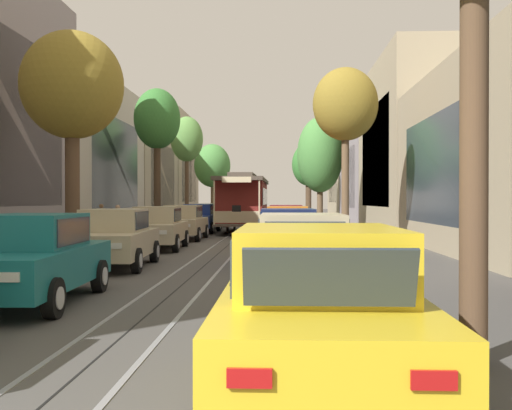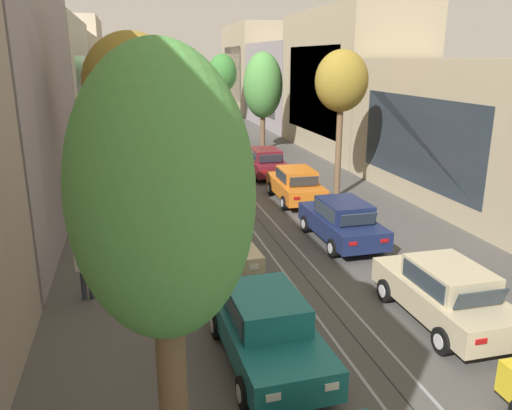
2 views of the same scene
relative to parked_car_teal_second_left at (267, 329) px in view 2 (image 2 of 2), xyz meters
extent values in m
plane|color=#4C4947|center=(2.31, 19.68, -0.80)|extent=(173.90, 173.90, 0.00)
cube|color=gray|center=(1.78, 24.64, -0.79)|extent=(0.08, 77.56, 0.01)
cube|color=gray|center=(2.84, 24.64, -0.79)|extent=(0.08, 77.56, 0.01)
cube|color=black|center=(2.31, 24.64, -0.80)|extent=(0.03, 77.56, 0.01)
cube|color=#2D3842|center=(-5.23, 10.73, 3.97)|extent=(0.04, 9.74, 6.35)
cube|color=beige|center=(-7.66, 24.64, 3.61)|extent=(4.91, 13.61, 8.81)
cube|color=#2D3842|center=(-5.23, 24.64, 3.17)|extent=(0.04, 9.74, 5.29)
cube|color=#BCAD93|center=(-7.24, 38.55, 3.41)|extent=(4.07, 13.61, 8.43)
cube|color=#2D3842|center=(-5.23, 38.55, 2.99)|extent=(0.04, 9.74, 5.06)
cube|color=#BCAD93|center=(-7.88, 52.46, 4.54)|extent=(5.34, 13.61, 10.68)
cube|color=#2D3842|center=(-5.23, 52.46, 4.01)|extent=(0.04, 9.74, 6.41)
cube|color=tan|center=(12.59, 10.73, 2.43)|extent=(5.53, 13.61, 6.46)
cube|color=#2D3842|center=(9.84, 10.73, 2.11)|extent=(0.04, 9.74, 3.88)
cube|color=tan|center=(12.65, 24.64, 4.04)|extent=(5.65, 13.61, 9.68)
cube|color=#2D3842|center=(9.84, 24.64, 3.56)|extent=(0.04, 9.74, 5.81)
cube|color=gray|center=(12.25, 38.55, 3.14)|extent=(4.85, 13.61, 7.87)
cube|color=#2D3842|center=(9.84, 38.55, 2.74)|extent=(0.04, 9.74, 4.72)
cube|color=tan|center=(11.95, 52.46, 4.37)|extent=(4.25, 13.61, 10.34)
cube|color=#2D3842|center=(9.84, 52.46, 3.85)|extent=(0.04, 9.74, 6.20)
cube|color=#196B70|center=(0.00, -0.04, -0.15)|extent=(1.95, 4.36, 0.66)
cube|color=#196B70|center=(0.00, 0.11, 0.48)|extent=(1.55, 2.11, 0.60)
cube|color=#2D3842|center=(0.03, -0.73, 0.46)|extent=(1.34, 0.27, 0.47)
cube|color=#2D3842|center=(-0.04, 1.29, 0.46)|extent=(1.30, 0.24, 0.45)
cube|color=#2D3842|center=(0.74, 0.14, 0.48)|extent=(0.09, 1.81, 0.47)
cube|color=#2D3842|center=(-0.75, 0.08, 0.48)|extent=(0.09, 1.81, 0.47)
cube|color=white|center=(0.63, -2.18, -0.05)|extent=(0.28, 0.05, 0.14)
cube|color=#B21414|center=(0.48, 2.14, -0.05)|extent=(0.28, 0.05, 0.12)
cube|color=white|center=(-0.48, -2.22, -0.05)|extent=(0.28, 0.05, 0.14)
cube|color=#B21414|center=(-0.63, 2.10, -0.05)|extent=(0.28, 0.05, 0.12)
cylinder|color=black|center=(0.93, -1.34, -0.48)|extent=(0.22, 0.65, 0.64)
cylinder|color=silver|center=(1.04, -1.34, -0.48)|extent=(0.03, 0.35, 0.35)
cylinder|color=black|center=(-0.83, -1.40, -0.48)|extent=(0.22, 0.65, 0.64)
cylinder|color=silver|center=(-0.94, -1.41, -0.48)|extent=(0.03, 0.35, 0.35)
cylinder|color=black|center=(0.83, 1.32, -0.48)|extent=(0.22, 0.65, 0.64)
cylinder|color=silver|center=(0.94, 1.33, -0.48)|extent=(0.03, 0.35, 0.35)
cylinder|color=black|center=(-0.92, 1.26, -0.48)|extent=(0.22, 0.65, 0.64)
cylinder|color=silver|center=(-1.03, 1.26, -0.48)|extent=(0.03, 0.35, 0.35)
cube|color=#C1B28E|center=(-0.09, 5.62, -0.15)|extent=(1.99, 4.38, 0.66)
cube|color=#C1B28E|center=(-0.10, 5.77, 0.48)|extent=(1.57, 2.13, 0.60)
cube|color=#2D3842|center=(-0.06, 4.93, 0.46)|extent=(1.34, 0.28, 0.47)
cube|color=#2D3842|center=(-0.15, 6.95, 0.46)|extent=(1.30, 0.26, 0.45)
cube|color=#2D3842|center=(0.65, 5.80, 0.48)|extent=(0.11, 1.81, 0.47)
cube|color=#2D3842|center=(-0.85, 5.73, 0.48)|extent=(0.11, 1.81, 0.47)
cube|color=white|center=(0.56, 3.48, -0.05)|extent=(0.28, 0.05, 0.14)
cube|color=#B21414|center=(0.37, 7.80, -0.05)|extent=(0.28, 0.05, 0.12)
cube|color=white|center=(-0.55, 3.43, -0.05)|extent=(0.28, 0.05, 0.14)
cube|color=#B21414|center=(-0.75, 7.75, -0.05)|extent=(0.28, 0.05, 0.12)
cylinder|color=black|center=(0.85, 4.32, -0.48)|extent=(0.23, 0.65, 0.64)
cylinder|color=silver|center=(0.96, 4.33, -0.48)|extent=(0.04, 0.35, 0.35)
cylinder|color=black|center=(-0.91, 4.25, -0.48)|extent=(0.23, 0.65, 0.64)
cylinder|color=silver|center=(-1.02, 4.24, -0.48)|extent=(0.04, 0.35, 0.35)
cylinder|color=black|center=(0.73, 6.99, -0.48)|extent=(0.23, 0.65, 0.64)
cylinder|color=silver|center=(0.84, 6.99, -0.48)|extent=(0.04, 0.35, 0.35)
cylinder|color=black|center=(-1.03, 6.91, -0.48)|extent=(0.23, 0.65, 0.64)
cylinder|color=silver|center=(-1.14, 6.90, -0.48)|extent=(0.04, 0.35, 0.35)
cube|color=#C1B28E|center=(-0.14, 11.51, -0.15)|extent=(1.96, 4.36, 0.66)
cube|color=#C1B28E|center=(-0.15, 11.66, 0.48)|extent=(1.55, 2.12, 0.60)
cube|color=#2D3842|center=(-0.12, 10.82, 0.46)|extent=(1.34, 0.27, 0.47)
cube|color=#2D3842|center=(-0.19, 12.84, 0.46)|extent=(1.30, 0.24, 0.45)
cube|color=#2D3842|center=(0.60, 11.69, 0.48)|extent=(0.10, 1.81, 0.47)
cube|color=#2D3842|center=(-0.89, 11.63, 0.48)|extent=(0.10, 1.81, 0.47)
cube|color=white|center=(0.50, 9.37, -0.05)|extent=(0.28, 0.05, 0.14)
cube|color=#B21414|center=(0.34, 13.69, -0.05)|extent=(0.28, 0.05, 0.12)
cube|color=white|center=(-0.62, 9.33, -0.05)|extent=(0.28, 0.05, 0.14)
cube|color=#B21414|center=(-0.78, 13.65, -0.05)|extent=(0.28, 0.05, 0.12)
cylinder|color=black|center=(0.79, 10.21, -0.48)|extent=(0.22, 0.65, 0.64)
cylinder|color=silver|center=(0.90, 10.22, -0.48)|extent=(0.03, 0.35, 0.35)
cylinder|color=black|center=(-0.97, 10.15, -0.48)|extent=(0.22, 0.65, 0.64)
cylinder|color=silver|center=(-1.08, 10.14, -0.48)|extent=(0.03, 0.35, 0.35)
cylinder|color=black|center=(0.69, 12.88, -0.48)|extent=(0.22, 0.65, 0.64)
cylinder|color=silver|center=(0.80, 12.88, -0.48)|extent=(0.03, 0.35, 0.35)
cylinder|color=black|center=(-1.07, 12.81, -0.48)|extent=(0.22, 0.65, 0.64)
cylinder|color=silver|center=(-1.18, 12.81, -0.48)|extent=(0.03, 0.35, 0.35)
cube|color=#C1B28E|center=(-0.06, 16.84, -0.15)|extent=(1.82, 4.31, 0.66)
cube|color=#C1B28E|center=(-0.06, 16.99, 0.48)|extent=(1.49, 2.07, 0.60)
cube|color=#2D3842|center=(-0.06, 16.15, 0.46)|extent=(1.33, 0.23, 0.47)
cube|color=#2D3842|center=(-0.05, 18.17, 0.46)|extent=(1.30, 0.20, 0.45)
cube|color=#2D3842|center=(0.69, 16.99, 0.48)|extent=(0.04, 1.81, 0.47)
cube|color=#2D3842|center=(-0.81, 17.00, 0.48)|extent=(0.04, 1.81, 0.47)
cube|color=white|center=(0.49, 14.68, -0.05)|extent=(0.28, 0.04, 0.14)
cube|color=#B21414|center=(0.51, 19.00, -0.05)|extent=(0.28, 0.04, 0.12)
cube|color=white|center=(-0.63, 14.68, -0.05)|extent=(0.28, 0.04, 0.14)
cube|color=#B21414|center=(-0.61, 19.00, -0.05)|extent=(0.28, 0.04, 0.12)
cylinder|color=black|center=(0.81, 15.50, -0.48)|extent=(0.20, 0.64, 0.64)
cylinder|color=silver|center=(0.92, 15.50, -0.48)|extent=(0.02, 0.35, 0.35)
cylinder|color=black|center=(-0.95, 15.51, -0.48)|extent=(0.20, 0.64, 0.64)
cylinder|color=silver|center=(-1.06, 15.51, -0.48)|extent=(0.02, 0.35, 0.35)
cylinder|color=black|center=(0.83, 18.17, -0.48)|extent=(0.20, 0.64, 0.64)
cylinder|color=silver|center=(0.94, 18.17, -0.48)|extent=(0.02, 0.35, 0.35)
cylinder|color=black|center=(-0.93, 18.18, -0.48)|extent=(0.20, 0.64, 0.64)
cylinder|color=silver|center=(-1.04, 18.18, -0.48)|extent=(0.02, 0.35, 0.35)
cube|color=#233D93|center=(-0.09, 22.70, -0.15)|extent=(1.99, 4.38, 0.66)
cube|color=#233D93|center=(-0.09, 22.85, 0.48)|extent=(1.57, 2.13, 0.60)
cube|color=#2D3842|center=(-0.12, 22.01, 0.46)|extent=(1.34, 0.28, 0.47)
cube|color=#2D3842|center=(-0.03, 24.03, 0.46)|extent=(1.30, 0.26, 0.45)
cube|color=#2D3842|center=(0.66, 22.81, 0.48)|extent=(0.11, 1.81, 0.47)
cube|color=#2D3842|center=(-0.83, 22.88, 0.48)|extent=(0.11, 1.81, 0.47)
cube|color=white|center=(0.37, 20.51, -0.05)|extent=(0.28, 0.05, 0.14)
cube|color=#B21414|center=(0.56, 24.83, -0.05)|extent=(0.28, 0.05, 0.12)
cube|color=white|center=(-0.75, 20.56, -0.05)|extent=(0.28, 0.05, 0.14)
cube|color=#B21414|center=(-0.55, 24.88, -0.05)|extent=(0.28, 0.05, 0.12)
cylinder|color=black|center=(0.73, 21.33, -0.48)|extent=(0.23, 0.65, 0.64)
cylinder|color=silver|center=(0.84, 21.32, -0.48)|extent=(0.04, 0.35, 0.35)
cylinder|color=black|center=(-1.03, 21.40, -0.48)|extent=(0.23, 0.65, 0.64)
cylinder|color=silver|center=(-1.14, 21.41, -0.48)|extent=(0.04, 0.35, 0.35)
cylinder|color=black|center=(0.85, 23.99, -0.48)|extent=(0.23, 0.65, 0.64)
cylinder|color=silver|center=(0.96, 23.98, -0.48)|extent=(0.04, 0.35, 0.35)
cylinder|color=black|center=(-0.91, 24.07, -0.48)|extent=(0.23, 0.65, 0.64)
cylinder|color=silver|center=(-1.02, 24.07, -0.48)|extent=(0.04, 0.35, 0.35)
cube|color=silver|center=(-0.21, 27.87, -0.15)|extent=(1.83, 4.31, 0.66)
cube|color=silver|center=(-0.21, 28.02, 0.48)|extent=(1.49, 2.08, 0.60)
cube|color=#2D3842|center=(-0.22, 27.18, 0.46)|extent=(1.33, 0.23, 0.47)
cube|color=#2D3842|center=(-0.20, 29.20, 0.46)|extent=(1.30, 0.21, 0.45)
cube|color=#2D3842|center=(0.54, 28.02, 0.48)|extent=(0.04, 1.81, 0.47)
cube|color=#2D3842|center=(-0.96, 28.03, 0.48)|extent=(0.04, 1.81, 0.47)
cube|color=white|center=(0.33, 25.71, -0.05)|extent=(0.28, 0.04, 0.14)
cube|color=#B21414|center=(0.36, 30.03, -0.05)|extent=(0.28, 0.04, 0.12)
cube|color=white|center=(-0.79, 25.72, -0.05)|extent=(0.28, 0.04, 0.14)
cube|color=#B21414|center=(-0.75, 30.04, -0.05)|extent=(0.28, 0.04, 0.12)
cylinder|color=black|center=(0.66, 26.53, -0.48)|extent=(0.20, 0.64, 0.64)
cylinder|color=silver|center=(0.77, 26.53, -0.48)|extent=(0.02, 0.35, 0.35)
cylinder|color=black|center=(-1.10, 26.55, -0.48)|extent=(0.20, 0.64, 0.64)
cylinder|color=silver|center=(-1.21, 26.55, -0.48)|extent=(0.02, 0.35, 0.35)
cylinder|color=black|center=(0.68, 29.20, -0.48)|extent=(0.20, 0.64, 0.64)
cylinder|color=silver|center=(0.79, 29.20, -0.48)|extent=(0.02, 0.35, 0.35)
cylinder|color=black|center=(-1.08, 29.21, -0.48)|extent=(0.20, 0.64, 0.64)
cylinder|color=silver|center=(-1.19, 29.21, -0.48)|extent=(0.02, 0.35, 0.35)
cube|color=white|center=(4.23, -2.46, -0.05)|extent=(0.28, 0.04, 0.14)
cube|color=#C1B28E|center=(4.82, 0.65, -0.15)|extent=(1.82, 4.31, 0.66)
cube|color=#C1B28E|center=(4.82, 0.50, 0.48)|extent=(1.49, 2.07, 0.60)
cube|color=#2D3842|center=(4.81, 1.34, 0.46)|extent=(1.33, 0.23, 0.47)
cube|color=#2D3842|center=(4.82, -0.68, 0.46)|extent=(1.30, 0.21, 0.45)
cube|color=#2D3842|center=(4.07, 0.50, 0.48)|extent=(0.04, 1.81, 0.47)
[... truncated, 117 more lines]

